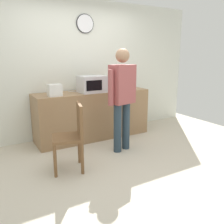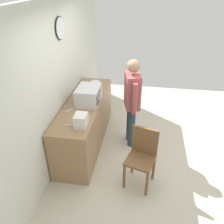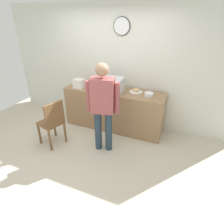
% 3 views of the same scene
% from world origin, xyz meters
% --- Properties ---
extents(ground_plane, '(6.00, 6.00, 0.00)m').
position_xyz_m(ground_plane, '(0.00, 0.00, 0.00)').
color(ground_plane, beige).
extents(back_wall, '(5.40, 0.13, 2.60)m').
position_xyz_m(back_wall, '(0.00, 1.60, 1.30)').
color(back_wall, silver).
rests_on(back_wall, ground_plane).
extents(kitchen_counter, '(2.19, 0.62, 0.90)m').
position_xyz_m(kitchen_counter, '(0.15, 1.22, 0.45)').
color(kitchen_counter, '#93704C').
rests_on(kitchen_counter, ground_plane).
extents(microwave, '(0.50, 0.39, 0.30)m').
position_xyz_m(microwave, '(0.11, 1.12, 1.05)').
color(microwave, silver).
rests_on(microwave, kitchen_counter).
extents(sandwich_plate, '(0.27, 0.27, 0.07)m').
position_xyz_m(sandwich_plate, '(0.61, 1.28, 0.92)').
color(sandwich_plate, white).
rests_on(sandwich_plate, kitchen_counter).
extents(salad_bowl, '(0.18, 0.18, 0.07)m').
position_xyz_m(salad_bowl, '(0.91, 1.18, 0.94)').
color(salad_bowl, white).
rests_on(salad_bowl, kitchen_counter).
extents(toaster, '(0.22, 0.18, 0.20)m').
position_xyz_m(toaster, '(-0.62, 1.06, 1.00)').
color(toaster, silver).
rests_on(toaster, kitchen_counter).
extents(fork_utensil, '(0.16, 0.10, 0.01)m').
position_xyz_m(fork_utensil, '(-0.17, 1.38, 0.91)').
color(fork_utensil, silver).
rests_on(fork_utensil, kitchen_counter).
extents(spoon_utensil, '(0.05, 0.17, 0.01)m').
position_xyz_m(spoon_utensil, '(-0.62, 1.22, 0.91)').
color(spoon_utensil, silver).
rests_on(spoon_utensil, kitchen_counter).
extents(person_standing, '(0.58, 0.33, 1.67)m').
position_xyz_m(person_standing, '(0.28, 0.37, 0.98)').
color(person_standing, '#283A49').
rests_on(person_standing, ground_plane).
extents(wooden_chair, '(0.49, 0.49, 0.94)m').
position_xyz_m(wooden_chair, '(-0.68, 0.13, 0.52)').
color(wooden_chair, brown).
rests_on(wooden_chair, ground_plane).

